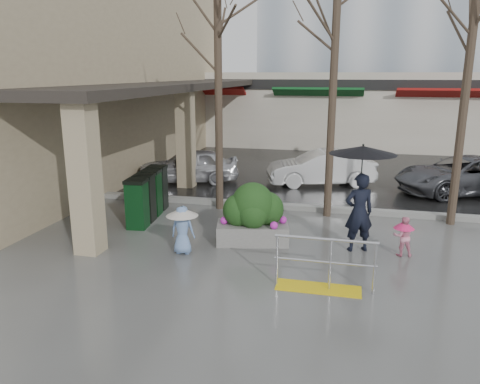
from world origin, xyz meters
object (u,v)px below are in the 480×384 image
at_px(car_b, 321,168).
at_px(news_boxes, 148,195).
at_px(child_blue, 182,224).
at_px(planter, 253,214).
at_px(tree_west, 218,31).
at_px(woman, 361,186).
at_px(tree_midwest, 336,23).
at_px(car_c, 463,175).
at_px(tree_mideast, 472,36).
at_px(car_a, 189,165).
at_px(child_pink, 403,234).
at_px(handrail, 322,271).

bearing_deg(car_b, news_boxes, -57.93).
xyz_separation_m(child_blue, planter, (1.39, 1.06, 0.02)).
xyz_separation_m(tree_west, woman, (4.01, -2.59, -3.56)).
distance_m(tree_midwest, news_boxes, 6.84).
relative_size(child_blue, car_c, 0.25).
relative_size(tree_mideast, car_a, 1.76).
relative_size(tree_west, tree_midwest, 0.97).
relative_size(tree_mideast, car_b, 1.70).
height_order(tree_west, tree_midwest, tree_midwest).
bearing_deg(car_b, woman, -6.04).
xyz_separation_m(tree_mideast, child_pink, (-1.50, -2.68, -4.35)).
bearing_deg(child_pink, handrail, 44.93).
bearing_deg(car_c, planter, -67.01).
xyz_separation_m(woman, car_a, (-6.09, 5.70, -0.89)).
height_order(planter, car_b, planter).
height_order(handrail, child_blue, child_blue).
relative_size(car_b, car_c, 0.84).
bearing_deg(car_a, child_pink, 34.24).
distance_m(tree_west, car_a, 5.82).
height_order(tree_west, tree_mideast, tree_west).
relative_size(tree_midwest, woman, 2.83).
bearing_deg(car_c, woman, -52.84).
height_order(woman, child_blue, woman).
height_order(tree_mideast, child_blue, tree_mideast).
bearing_deg(planter, child_blue, -142.69).
bearing_deg(woman, car_b, -99.36).
xyz_separation_m(tree_west, planter, (1.57, -2.62, -4.38)).
height_order(tree_mideast, car_b, tree_mideast).
bearing_deg(tree_west, child_pink, -28.16).
relative_size(woman, car_c, 0.55).
bearing_deg(handrail, woman, 73.51).
height_order(handrail, woman, woman).
height_order(tree_west, car_c, tree_west).
distance_m(planter, car_b, 6.54).
distance_m(tree_midwest, child_pink, 5.72).
relative_size(car_a, car_b, 0.97).
bearing_deg(woman, news_boxes, -32.76).
height_order(child_pink, child_blue, child_blue).
bearing_deg(tree_midwest, car_b, 96.83).
bearing_deg(car_b, child_pink, 1.90).
bearing_deg(car_b, tree_midwest, -10.44).
distance_m(planter, car_a, 6.80).
distance_m(tree_mideast, planter, 6.96).
distance_m(tree_midwest, car_b, 5.99).
bearing_deg(tree_west, car_a, 123.77).
bearing_deg(child_blue, woman, -165.75).
distance_m(handrail, tree_mideast, 7.28).
bearing_deg(tree_west, tree_mideast, 0.00).
bearing_deg(handrail, car_a, 124.52).
bearing_deg(child_pink, woman, -12.42).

